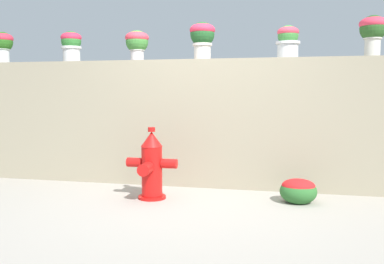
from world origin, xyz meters
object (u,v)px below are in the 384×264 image
(potted_plant_0, at_px, (3,43))
(potted_plant_1, at_px, (71,44))
(potted_plant_3, at_px, (202,36))
(potted_plant_2, at_px, (137,42))
(potted_plant_5, at_px, (373,30))
(fire_hydrant, at_px, (151,166))
(flower_bush_left, at_px, (298,190))
(potted_plant_4, at_px, (288,40))

(potted_plant_0, xyz_separation_m, potted_plant_1, (1.05, 0.04, -0.03))
(potted_plant_3, bearing_deg, potted_plant_2, -176.68)
(potted_plant_2, relative_size, potted_plant_5, 0.84)
(fire_hydrant, relative_size, flower_bush_left, 2.03)
(fire_hydrant, height_order, flower_bush_left, fire_hydrant)
(potted_plant_0, bearing_deg, potted_plant_3, 0.96)
(potted_plant_0, xyz_separation_m, potted_plant_5, (4.94, -0.02, 0.02))
(potted_plant_1, relative_size, fire_hydrant, 0.52)
(fire_hydrant, bearing_deg, potted_plant_5, 18.25)
(potted_plant_0, height_order, potted_plant_1, potted_plant_0)
(potted_plant_1, relative_size, potted_plant_5, 0.90)
(potted_plant_0, distance_m, fire_hydrant, 3.04)
(potted_plant_0, distance_m, potted_plant_1, 1.05)
(potted_plant_4, xyz_separation_m, potted_plant_5, (0.96, -0.04, 0.09))
(potted_plant_0, height_order, potted_plant_5, potted_plant_5)
(fire_hydrant, bearing_deg, potted_plant_2, 119.14)
(potted_plant_4, distance_m, flower_bush_left, 1.84)
(potted_plant_2, bearing_deg, potted_plant_4, 0.67)
(potted_plant_3, height_order, flower_bush_left, potted_plant_3)
(potted_plant_0, distance_m, potted_plant_4, 3.97)
(potted_plant_2, bearing_deg, flower_bush_left, -16.97)
(potted_plant_2, bearing_deg, potted_plant_3, 3.32)
(potted_plant_0, bearing_deg, potted_plant_2, -0.06)
(potted_plant_2, xyz_separation_m, potted_plant_5, (2.91, -0.01, 0.06))
(potted_plant_1, distance_m, potted_plant_2, 0.98)
(potted_plant_2, bearing_deg, potted_plant_0, 179.94)
(potted_plant_2, distance_m, potted_plant_3, 0.87)
(potted_plant_0, relative_size, potted_plant_3, 0.92)
(potted_plant_3, height_order, potted_plant_5, potted_plant_3)
(potted_plant_5, distance_m, flower_bush_left, 2.07)
(potted_plant_3, bearing_deg, potted_plant_5, -1.80)
(fire_hydrant, xyz_separation_m, flower_bush_left, (1.63, 0.18, -0.23))
(potted_plant_1, bearing_deg, potted_plant_4, -0.45)
(potted_plant_5, relative_size, flower_bush_left, 1.17)
(potted_plant_4, bearing_deg, potted_plant_1, 179.55)
(potted_plant_0, bearing_deg, potted_plant_1, 2.37)
(potted_plant_0, xyz_separation_m, potted_plant_2, (2.03, -0.00, -0.04))
(potted_plant_1, height_order, potted_plant_4, potted_plant_1)
(potted_plant_2, relative_size, fire_hydrant, 0.49)
(potted_plant_1, relative_size, flower_bush_left, 1.05)
(potted_plant_1, relative_size, potted_plant_2, 1.07)
(potted_plant_4, bearing_deg, potted_plant_0, -179.70)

